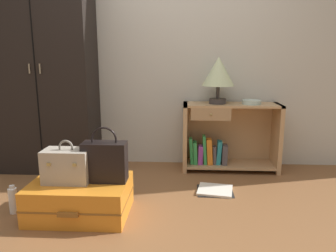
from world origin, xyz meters
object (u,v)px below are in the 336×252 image
wardrobe (46,68)px  bookshelf (226,137)px  open_book_on_floor (215,190)px  handbag (105,161)px  table_lamp (218,73)px  bottle (13,200)px  bowl (252,102)px  train_case (67,166)px  suitcase_large (81,198)px

wardrobe → bookshelf: bearing=2.2°
wardrobe → open_book_on_floor: bearing=-17.6°
wardrobe → handbag: (0.81, -0.97, -0.63)m
table_lamp → wardrobe: bearing=-178.2°
table_lamp → handbag: table_lamp is taller
bottle → wardrobe: bearing=96.7°
handbag → bottle: (-0.69, -0.03, -0.30)m
wardrobe → bookshelf: size_ratio=2.15×
wardrobe → table_lamp: size_ratio=4.51×
bottle → table_lamp: bearing=33.7°
table_lamp → bowl: 0.43m
bookshelf → bowl: 0.44m
handbag → bottle: size_ratio=1.86×
bookshelf → bowl: size_ratio=5.18×
table_lamp → bowl: table_lamp is taller
train_case → bottle: bearing=-179.7°
table_lamp → train_case: size_ratio=1.40×
train_case → open_book_on_floor: (1.10, 0.48, -0.37)m
wardrobe → handbag: bearing=-50.1°
wardrobe → handbag: 1.41m
train_case → bottle: size_ratio=1.52×
bowl → handbag: 1.60m
bottle → bowl: bearing=28.4°
bowl → bottle: size_ratio=0.86×
bowl → bottle: 2.25m
train_case → open_book_on_floor: bearing=23.3°
wardrobe → suitcase_large: size_ratio=2.93×
table_lamp → open_book_on_floor: table_lamp is taller
train_case → handbag: (0.27, 0.03, 0.03)m
table_lamp → train_case: bearing=-137.7°
bowl → open_book_on_floor: 0.97m
bowl → train_case: size_ratio=0.57×
open_book_on_floor → wardrobe: bearing=162.4°
train_case → bottle: train_case is taller
bottle → suitcase_large: bearing=1.0°
train_case → handbag: handbag is taller
wardrobe → bowl: 2.05m
wardrobe → open_book_on_floor: (1.64, -0.52, -1.02)m
bowl → handbag: bearing=-140.8°
bookshelf → table_lamp: size_ratio=2.10×
table_lamp → train_case: 1.68m
table_lamp → handbag: bearing=-131.1°
suitcase_large → train_case: train_case is taller
bottle → train_case: bearing=0.3°
suitcase_large → handbag: size_ratio=1.76×
train_case → bottle: 0.50m
bowl → bottle: bearing=-151.6°
bowl → train_case: bearing=-145.3°
suitcase_large → open_book_on_floor: (1.02, 0.47, -0.12)m
bowl → bottle: (-1.91, -1.03, -0.60)m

